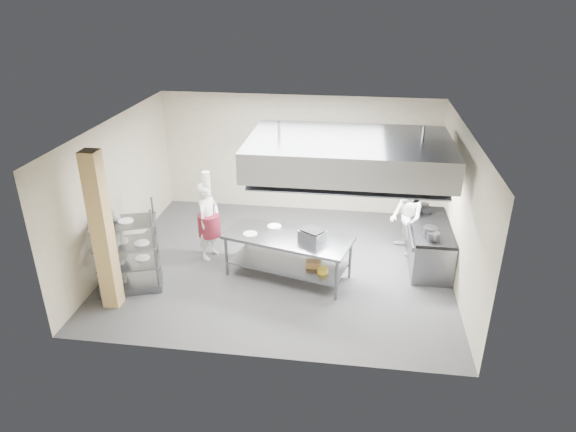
# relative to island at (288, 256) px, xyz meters

# --- Properties ---
(floor) EXTENTS (7.00, 7.00, 0.00)m
(floor) POSITION_rel_island_xyz_m (-0.20, 0.46, -0.46)
(floor) COLOR #3C3C3F
(floor) RESTS_ON ground
(ceiling) EXTENTS (7.00, 7.00, 0.00)m
(ceiling) POSITION_rel_island_xyz_m (-0.20, 0.46, 2.54)
(ceiling) COLOR silver
(ceiling) RESTS_ON wall_back
(wall_back) EXTENTS (7.00, 0.00, 7.00)m
(wall_back) POSITION_rel_island_xyz_m (-0.20, 3.46, 1.04)
(wall_back) COLOR #B4A98F
(wall_back) RESTS_ON ground
(wall_left) EXTENTS (0.00, 6.00, 6.00)m
(wall_left) POSITION_rel_island_xyz_m (-3.70, 0.46, 1.04)
(wall_left) COLOR #B4A98F
(wall_left) RESTS_ON ground
(wall_right) EXTENTS (0.00, 6.00, 6.00)m
(wall_right) POSITION_rel_island_xyz_m (3.30, 0.46, 1.04)
(wall_right) COLOR #B4A98F
(wall_right) RESTS_ON ground
(column) EXTENTS (0.30, 0.30, 3.00)m
(column) POSITION_rel_island_xyz_m (-3.10, -1.44, 1.04)
(column) COLOR tan
(column) RESTS_ON floor
(exhaust_hood) EXTENTS (4.00, 2.50, 0.60)m
(exhaust_hood) POSITION_rel_island_xyz_m (1.10, 0.86, 1.94)
(exhaust_hood) COLOR gray
(exhaust_hood) RESTS_ON ceiling
(hood_strip_a) EXTENTS (1.60, 0.12, 0.04)m
(hood_strip_a) POSITION_rel_island_xyz_m (0.20, 0.86, 1.62)
(hood_strip_a) COLOR white
(hood_strip_a) RESTS_ON exhaust_hood
(hood_strip_b) EXTENTS (1.60, 0.12, 0.04)m
(hood_strip_b) POSITION_rel_island_xyz_m (2.00, 0.86, 1.62)
(hood_strip_b) COLOR white
(hood_strip_b) RESTS_ON exhaust_hood
(wall_shelf) EXTENTS (1.50, 0.28, 0.04)m
(wall_shelf) POSITION_rel_island_xyz_m (1.60, 3.30, 1.04)
(wall_shelf) COLOR gray
(wall_shelf) RESTS_ON wall_back
(island) EXTENTS (2.69, 1.67, 0.91)m
(island) POSITION_rel_island_xyz_m (0.00, 0.00, 0.00)
(island) COLOR slate
(island) RESTS_ON floor
(island_worktop) EXTENTS (2.69, 1.67, 0.06)m
(island_worktop) POSITION_rel_island_xyz_m (0.00, 0.00, 0.42)
(island_worktop) COLOR gray
(island_worktop) RESTS_ON island
(island_undershelf) EXTENTS (2.47, 1.51, 0.04)m
(island_undershelf) POSITION_rel_island_xyz_m (0.00, 0.00, -0.16)
(island_undershelf) COLOR slate
(island_undershelf) RESTS_ON island
(pass_rack) EXTENTS (1.33, 1.03, 1.76)m
(pass_rack) POSITION_rel_island_xyz_m (-3.00, -0.83, 0.43)
(pass_rack) COLOR slate
(pass_rack) RESTS_ON floor
(cooking_range) EXTENTS (0.80, 2.00, 0.84)m
(cooking_range) POSITION_rel_island_xyz_m (2.88, 0.96, -0.04)
(cooking_range) COLOR gray
(cooking_range) RESTS_ON floor
(range_top) EXTENTS (0.78, 1.96, 0.06)m
(range_top) POSITION_rel_island_xyz_m (2.88, 0.96, 0.41)
(range_top) COLOR black
(range_top) RESTS_ON cooking_range
(chef_head) EXTENTS (0.59, 0.72, 1.71)m
(chef_head) POSITION_rel_island_xyz_m (-1.80, 0.58, 0.40)
(chef_head) COLOR white
(chef_head) RESTS_ON floor
(chef_line) EXTENTS (0.84, 0.96, 1.65)m
(chef_line) POSITION_rel_island_xyz_m (2.40, 1.38, 0.37)
(chef_line) COLOR white
(chef_line) RESTS_ON floor
(chef_plating) EXTENTS (0.73, 1.07, 1.68)m
(chef_plating) POSITION_rel_island_xyz_m (-3.20, -0.81, 0.38)
(chef_plating) COLOR white
(chef_plating) RESTS_ON floor
(griddle) EXTENTS (0.58, 0.55, 0.23)m
(griddle) POSITION_rel_island_xyz_m (0.50, -0.14, 0.57)
(griddle) COLOR slate
(griddle) RESTS_ON island_worktop
(wicker_basket) EXTENTS (0.30, 0.21, 0.13)m
(wicker_basket) POSITION_rel_island_xyz_m (0.53, -0.11, -0.07)
(wicker_basket) COLOR #97683C
(wicker_basket) RESTS_ON island_undershelf
(stockpot) EXTENTS (0.28, 0.28, 0.19)m
(stockpot) POSITION_rel_island_xyz_m (2.79, 0.42, 0.54)
(stockpot) COLOR gray
(stockpot) RESTS_ON range_top
(plate_stack) EXTENTS (0.28, 0.28, 0.05)m
(plate_stack) POSITION_rel_island_xyz_m (-3.00, -0.83, 0.11)
(plate_stack) COLOR white
(plate_stack) RESTS_ON pass_rack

